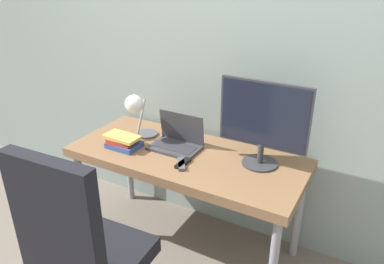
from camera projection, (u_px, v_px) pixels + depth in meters
The scene contains 9 objects.
wall_back at pixel (215, 52), 2.45m from camera, with size 8.00×0.05×2.60m.
desk at pixel (186, 163), 2.41m from camera, with size 1.51×0.65×0.73m.
laptop at pixel (177, 141), 2.45m from camera, with size 0.32×0.21×0.22m.
monitor at pixel (263, 120), 2.15m from camera, with size 0.53×0.22×0.52m.
desk_lamp at pixel (137, 110), 2.47m from camera, with size 0.15×0.26×0.33m.
office_chair at pixel (80, 248), 1.74m from camera, with size 0.54×0.55×1.15m.
book_stack at pixel (123, 141), 2.45m from camera, with size 0.24×0.18×0.09m.
tv_remote at pixel (181, 164), 2.24m from camera, with size 0.11×0.14×0.02m.
media_remote at pixel (183, 163), 2.25m from camera, with size 0.05×0.13×0.02m.
Camera 1 is at (1.06, -1.50, 1.85)m, focal length 35.00 mm.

